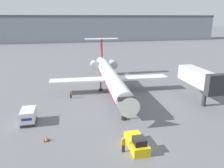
% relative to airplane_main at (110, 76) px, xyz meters
% --- Properties ---
extents(ground_plane, '(600.00, 600.00, 0.00)m').
position_rel_airplane_main_xyz_m(ground_plane, '(-0.79, -20.30, -3.31)').
color(ground_plane, slate).
extents(terminal_building, '(180.00, 16.80, 15.71)m').
position_rel_airplane_main_xyz_m(terminal_building, '(-0.79, 99.70, 4.57)').
color(terminal_building, '#8C939E').
rests_on(terminal_building, ground).
extents(airplane_main, '(23.93, 31.37, 9.47)m').
position_rel_airplane_main_xyz_m(airplane_main, '(0.00, 0.00, 0.00)').
color(airplane_main, white).
rests_on(airplane_main, ground).
extents(pushback_tug, '(1.89, 4.37, 1.77)m').
position_rel_airplane_main_xyz_m(pushback_tug, '(-1.12, -20.41, -2.66)').
color(pushback_tug, yellow).
rests_on(pushback_tug, ground).
extents(luggage_cart, '(1.93, 3.15, 2.09)m').
position_rel_airplane_main_xyz_m(luggage_cart, '(-14.30, -11.16, -2.27)').
color(luggage_cart, '#232326').
rests_on(luggage_cart, ground).
extents(worker_near_tug, '(0.40, 0.26, 1.86)m').
position_rel_airplane_main_xyz_m(worker_near_tug, '(-2.85, -20.89, -2.33)').
color(worker_near_tug, '#232838').
rests_on(worker_near_tug, ground).
extents(worker_by_wing, '(0.40, 0.24, 1.65)m').
position_rel_airplane_main_xyz_m(worker_by_wing, '(-8.01, -2.23, -2.46)').
color(worker_by_wing, '#232838').
rests_on(worker_by_wing, ground).
extents(traffic_cone_left, '(0.64, 0.64, 0.66)m').
position_rel_airplane_main_xyz_m(traffic_cone_left, '(-11.50, -16.65, -3.00)').
color(traffic_cone_left, black).
rests_on(traffic_cone_left, ground).
extents(jet_bridge, '(3.20, 10.06, 6.19)m').
position_rel_airplane_main_xyz_m(jet_bridge, '(14.12, -9.15, 1.12)').
color(jet_bridge, '#2D2D33').
rests_on(jet_bridge, ground).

